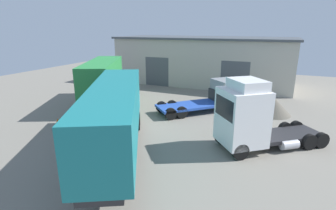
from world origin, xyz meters
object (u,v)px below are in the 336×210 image
object	(u,v)px
container_trailer_green	(102,78)
gravel_pile	(272,105)
traffic_cone	(58,122)
container_trailer_yellow	(115,113)
tractor_unit_white	(249,118)
flatbed_truck_grey	(215,96)

from	to	relation	value
container_trailer_green	gravel_pile	xyz separation A→B (m)	(15.09, 3.43, -1.86)
gravel_pile	traffic_cone	bearing A→B (deg)	-147.73
container_trailer_yellow	gravel_pile	size ratio (longest dim) A/B	3.69
tractor_unit_white	traffic_cone	world-z (taller)	tractor_unit_white
container_trailer_yellow	traffic_cone	size ratio (longest dim) A/B	21.04
flatbed_truck_grey	traffic_cone	world-z (taller)	flatbed_truck_grey
gravel_pile	traffic_cone	distance (m)	17.67
tractor_unit_white	flatbed_truck_grey	bearing A→B (deg)	-101.40
container_trailer_yellow	traffic_cone	xyz separation A→B (m)	(-7.09, 2.45, -2.39)
flatbed_truck_grey	traffic_cone	bearing A→B (deg)	175.32
traffic_cone	flatbed_truck_grey	bearing A→B (deg)	40.82
flatbed_truck_grey	container_trailer_yellow	world-z (taller)	container_trailer_yellow
flatbed_truck_grey	gravel_pile	size ratio (longest dim) A/B	2.22
tractor_unit_white	container_trailer_yellow	xyz separation A→B (m)	(-6.78, -4.00, 0.60)
flatbed_truck_grey	container_trailer_yellow	bearing A→B (deg)	-150.55
container_trailer_yellow	container_trailer_green	bearing A→B (deg)	-167.96
container_trailer_green	container_trailer_yellow	size ratio (longest dim) A/B	0.82
container_trailer_green	container_trailer_yellow	world-z (taller)	container_trailer_green
gravel_pile	tractor_unit_white	bearing A→B (deg)	-97.75
container_trailer_yellow	traffic_cone	bearing A→B (deg)	-137.60
tractor_unit_white	traffic_cone	xyz separation A→B (m)	(-13.87, -1.56, -1.80)
container_trailer_green	gravel_pile	distance (m)	15.58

